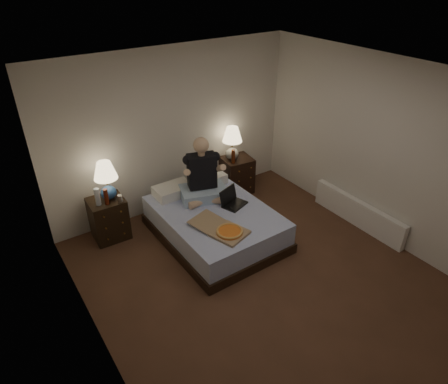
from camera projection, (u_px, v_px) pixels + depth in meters
floor at (264, 280)px, 5.04m from camera, size 4.00×4.50×0.00m
ceiling at (278, 82)px, 3.76m from camera, size 4.00×4.50×0.00m
wall_back at (174, 131)px, 5.99m from camera, size 4.00×0.00×2.50m
wall_left at (91, 263)px, 3.43m from camera, size 0.00×4.50×2.50m
wall_right at (384, 152)px, 5.36m from camera, size 0.00×4.50×2.50m
bed at (215, 224)px, 5.70m from camera, size 1.39×1.85×0.46m
nightstand_left at (109, 219)px, 5.66m from camera, size 0.49×0.44×0.62m
nightstand_right at (237, 175)px, 6.79m from camera, size 0.53×0.49×0.62m
lamp_left at (107, 181)px, 5.40m from camera, size 0.33×0.33×0.56m
lamp_right at (232, 143)px, 6.47m from camera, size 0.36×0.36×0.56m
water_bottle at (97, 197)px, 5.33m from camera, size 0.07×0.07×0.25m
soda_can at (120, 198)px, 5.45m from camera, size 0.07×0.07×0.10m
beer_bottle_left at (106, 197)px, 5.36m from camera, size 0.06×0.06×0.23m
beer_bottle_right at (233, 156)px, 6.43m from camera, size 0.06×0.06×0.23m
person at (203, 170)px, 5.63m from camera, size 0.79×0.70×0.93m
laptop at (235, 198)px, 5.63m from camera, size 0.41×0.38×0.24m
pizza_box at (230, 232)px, 5.07m from camera, size 0.61×0.85×0.08m
radiator at (358, 213)px, 5.99m from camera, size 0.10×1.60×0.40m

